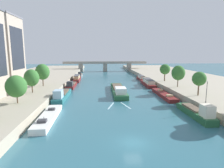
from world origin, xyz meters
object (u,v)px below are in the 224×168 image
moored_boat_right_near (164,94)px  tree_right_distant (165,69)px  moored_boat_left_midway (77,78)px  tree_left_midway (42,72)px  moored_boat_right_end (196,112)px  tree_left_distant (16,86)px  moored_boat_right_second (148,83)px  tree_left_by_lamp (32,78)px  bridge_far (105,65)px  lamppost_right_bank (207,91)px  tree_right_far (178,73)px  moored_boat_left_far (62,95)px  moored_boat_left_downstream (72,85)px  moored_boat_right_far (141,78)px  tree_right_end_of_row (199,79)px  barge_midriver (118,90)px  moored_boat_left_upstream (80,75)px  moored_boat_left_second (48,117)px

moored_boat_right_near → tree_right_distant: (6.33, 17.19, 5.99)m
moored_boat_left_midway → tree_left_midway: size_ratio=2.03×
moored_boat_right_end → tree_left_distant: (-37.10, 6.02, 4.66)m
moored_boat_right_second → tree_left_by_lamp: bearing=-152.4°
moored_boat_left_midway → moored_boat_right_near: 44.20m
bridge_far → lamppost_right_bank: bearing=-78.7°
tree_right_far → moored_boat_left_midway: bearing=140.5°
moored_boat_left_far → moored_boat_left_downstream: size_ratio=1.20×
moored_boat_right_far → tree_left_distant: 59.56m
moored_boat_left_far → moored_boat_right_far: (30.53, 34.03, -0.01)m
moored_boat_left_downstream → tree_right_end_of_row: size_ratio=2.22×
barge_midriver → tree_right_end_of_row: size_ratio=3.83×
moored_boat_right_near → tree_left_by_lamp: 37.91m
barge_midriver → tree_right_far: tree_right_far is taller
moored_boat_left_downstream → tree_left_distant: 30.77m
tree_left_distant → moored_boat_right_near: bearing=18.4°
tree_right_distant → tree_left_midway: bearing=-169.8°
moored_boat_left_upstream → tree_right_distant: (35.57, -31.86, 5.66)m
moored_boat_left_midway → tree_right_far: 45.81m
moored_boat_right_near → moored_boat_right_second: size_ratio=1.06×
barge_midriver → moored_boat_left_far: moored_boat_left_far is taller
tree_left_midway → tree_right_distant: size_ratio=1.11×
moored_boat_left_upstream → tree_right_end_of_row: bearing=-58.0°
moored_boat_left_second → tree_right_distant: 50.10m
tree_right_far → bridge_far: (-20.49, 74.12, -2.15)m
moored_boat_right_near → moored_boat_right_far: moored_boat_right_far is taller
lamppost_right_bank → barge_midriver: bearing=129.8°
moored_boat_right_far → tree_left_distant: tree_left_distant is taller
barge_midriver → tree_left_by_lamp: size_ratio=3.65×
moored_boat_left_midway → moored_boat_right_second: size_ratio=0.92×
moored_boat_left_upstream → moored_boat_right_far: (30.06, -15.51, 0.12)m
tree_left_by_lamp → moored_boat_right_second: bearing=27.6°
moored_boat_left_second → bridge_far: 97.35m
moored_boat_right_end → moored_boat_right_second: (-0.01, 36.78, 0.10)m
moored_boat_left_far → bridge_far: bridge_far is taller
tree_left_midway → lamppost_right_bank: tree_left_midway is taller
moored_boat_right_second → barge_midriver: bearing=-136.0°
moored_boat_right_end → moored_boat_right_far: size_ratio=1.10×
moored_boat_left_second → bridge_far: bearing=81.4°
moored_boat_left_far → tree_right_end_of_row: bearing=-11.4°
moored_boat_left_midway → tree_right_end_of_row: 54.37m
tree_right_end_of_row → tree_right_far: size_ratio=0.89×
moored_boat_left_upstream → tree_right_distant: 48.09m
tree_left_midway → tree_right_end_of_row: size_ratio=1.19×
tree_left_distant → moored_boat_left_midway: bearing=80.3°
moored_boat_left_upstream → tree_left_midway: (-8.33, -39.74, 5.76)m
moored_boat_right_end → moored_boat_right_far: moored_boat_right_end is taller
moored_boat_left_midway → lamppost_right_bank: (33.30, -47.96, 3.44)m
moored_boat_left_second → tree_left_by_lamp: tree_left_by_lamp is taller
tree_left_by_lamp → tree_left_midway: tree_left_midway is taller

